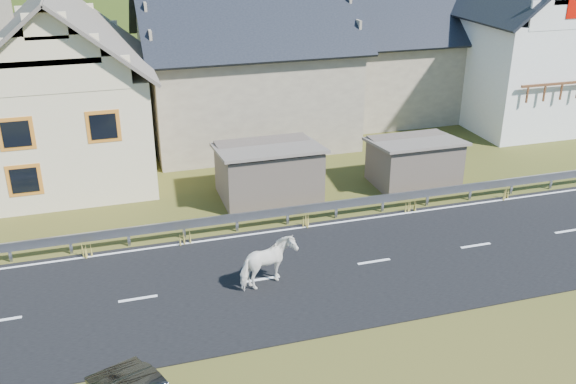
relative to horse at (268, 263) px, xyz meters
name	(u,v)px	position (x,y,z in m)	size (l,w,h in m)	color
ground	(374,263)	(3.89, 0.39, -0.84)	(160.00, 160.00, 0.00)	#364113
road	(374,262)	(3.89, 0.39, -0.82)	(60.00, 7.00, 0.04)	black
lane_markings	(374,261)	(3.89, 0.39, -0.79)	(60.00, 6.60, 0.01)	silver
guardrail	(336,205)	(3.89, 4.07, -0.28)	(28.10, 0.09, 0.75)	#93969B
shed_left	(268,172)	(1.89, 6.89, 0.26)	(4.30, 3.30, 2.40)	brown
shed_right	(414,162)	(8.39, 6.39, 0.16)	(3.80, 2.90, 2.20)	brown
house_cream	(60,79)	(-6.12, 12.38, 3.52)	(7.80, 9.80, 8.30)	beige
house_stone_a	(243,48)	(2.89, 15.39, 3.79)	(10.80, 9.80, 8.90)	tan
house_stone_b	(401,39)	(12.89, 17.39, 3.40)	(9.80, 8.80, 8.10)	tan
house_white	(522,28)	(18.89, 14.39, 4.22)	(8.80, 10.80, 9.70)	silver
mountain	(138,27)	(8.89, 180.39, -20.84)	(440.00, 280.00, 260.00)	#19330E
horse	(268,263)	(0.00, 0.00, 0.00)	(1.89, 0.86, 1.60)	white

